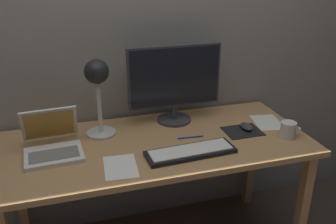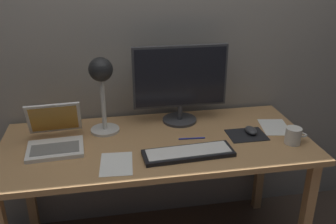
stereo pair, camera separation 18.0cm
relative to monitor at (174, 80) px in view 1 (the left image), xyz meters
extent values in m
cube|color=gray|center=(-0.17, 0.18, 0.31)|extent=(4.80, 0.06, 2.60)
cube|color=tan|center=(-0.17, -0.22, -0.26)|extent=(1.60, 0.70, 0.03)
cube|color=tan|center=(0.57, -0.51, -0.63)|extent=(0.05, 0.05, 0.71)
cube|color=tan|center=(-0.91, 0.07, -0.63)|extent=(0.05, 0.05, 0.71)
cube|color=tan|center=(0.57, 0.07, -0.63)|extent=(0.05, 0.05, 0.71)
cylinder|color=#38383A|center=(0.00, 0.00, -0.24)|extent=(0.20, 0.20, 0.01)
cylinder|color=#38383A|center=(0.00, 0.00, -0.19)|extent=(0.03, 0.03, 0.08)
cube|color=#38383A|center=(0.00, 0.00, 0.02)|extent=(0.53, 0.03, 0.35)
cube|color=black|center=(0.00, -0.02, 0.02)|extent=(0.51, 0.00, 0.32)
cube|color=black|center=(-0.04, -0.39, -0.24)|extent=(0.45, 0.16, 0.02)
cube|color=silver|center=(-0.04, -0.39, -0.22)|extent=(0.41, 0.13, 0.01)
cube|color=silver|center=(-0.68, -0.23, -0.24)|extent=(0.28, 0.22, 0.02)
cube|color=slate|center=(-0.68, -0.25, -0.23)|extent=(0.24, 0.13, 0.00)
cube|color=silver|center=(-0.69, -0.09, -0.13)|extent=(0.28, 0.12, 0.19)
cube|color=gold|center=(-0.69, -0.09, -0.13)|extent=(0.24, 0.10, 0.16)
cylinder|color=beige|center=(-0.43, -0.06, -0.24)|extent=(0.16, 0.16, 0.01)
cylinder|color=silver|center=(-0.43, -0.06, -0.08)|extent=(0.02, 0.02, 0.31)
sphere|color=black|center=(-0.43, -0.06, 0.10)|extent=(0.13, 0.13, 0.13)
sphere|color=#FFEAB2|center=(-0.43, -0.07, 0.07)|extent=(0.04, 0.04, 0.04)
cube|color=black|center=(0.32, -0.24, -0.24)|extent=(0.20, 0.16, 0.00)
ellipsoid|color=#38383A|center=(0.35, -0.23, -0.23)|extent=(0.06, 0.10, 0.03)
cylinder|color=white|center=(0.51, -0.37, -0.20)|extent=(0.08, 0.08, 0.09)
torus|color=white|center=(0.57, -0.37, -0.20)|extent=(0.05, 0.05, 0.01)
cube|color=white|center=(-0.39, -0.41, -0.25)|extent=(0.16, 0.22, 0.00)
cube|color=white|center=(0.51, -0.17, -0.25)|extent=(0.18, 0.23, 0.00)
cylinder|color=#2633A5|center=(0.02, -0.23, -0.24)|extent=(0.14, 0.02, 0.01)
camera|label=1|loc=(-0.59, -1.86, 0.65)|focal=39.34mm
camera|label=2|loc=(-0.41, -1.90, 0.65)|focal=39.34mm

